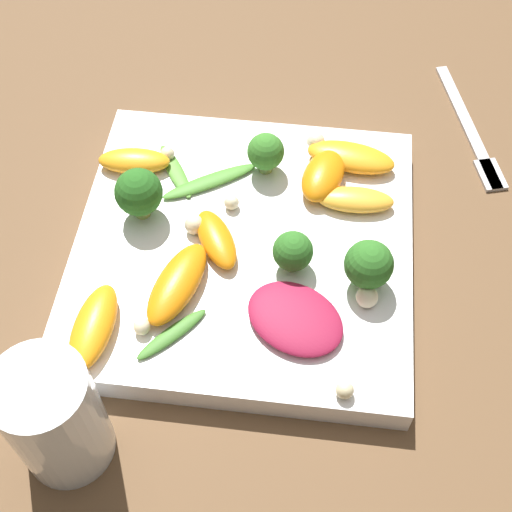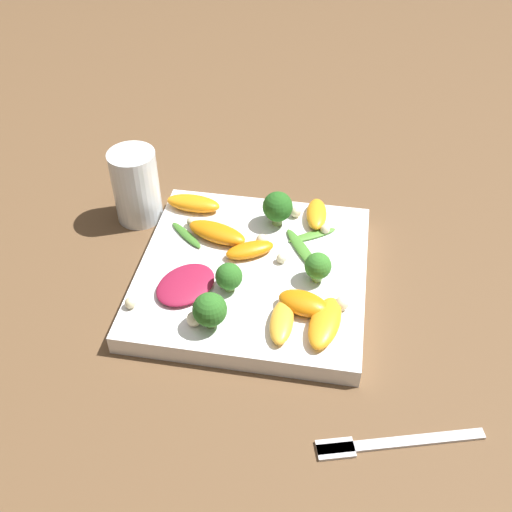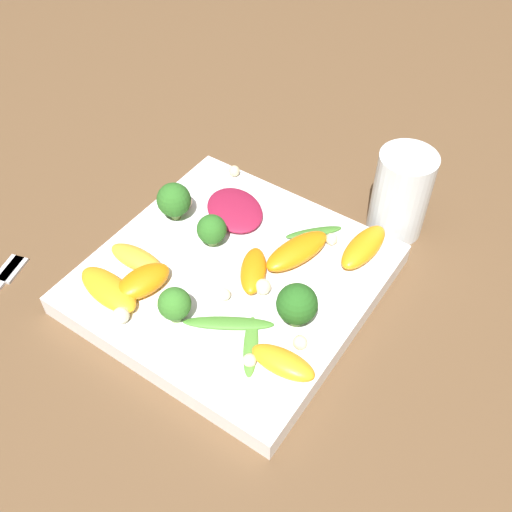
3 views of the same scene
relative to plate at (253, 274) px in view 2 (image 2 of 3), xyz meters
The scene contains 27 objects.
ground_plane 0.01m from the plate, ahead, with size 2.40×2.40×0.00m, color brown.
plate is the anchor object (origin of this frame).
drinking_glass 0.21m from the plate, 29.77° to the right, with size 0.06×0.06×0.10m.
fork 0.26m from the plate, 128.94° to the left, with size 0.17×0.06×0.01m.
radicchio_leaf_0 0.09m from the plate, 34.22° to the left, with size 0.09×0.10×0.01m.
orange_segment_0 0.03m from the plate, 71.42° to the right, with size 0.07×0.05×0.02m.
orange_segment_1 0.09m from the plate, 138.80° to the left, with size 0.07×0.05×0.02m.
orange_segment_2 0.10m from the plate, 118.31° to the left, with size 0.03×0.07×0.02m.
orange_segment_3 0.13m from the plate, 122.91° to the right, with size 0.03×0.06×0.02m.
orange_segment_4 0.07m from the plate, 39.48° to the right, with size 0.09×0.05×0.02m.
orange_segment_5 0.13m from the plate, 138.80° to the left, with size 0.04×0.08×0.02m.
orange_segment_6 0.14m from the plate, 45.17° to the right, with size 0.08×0.03×0.02m.
broccoli_floret_0 0.06m from the plate, 63.71° to the left, with size 0.03×0.03×0.04m.
broccoli_floret_1 0.09m from the plate, behind, with size 0.03×0.03×0.04m.
broccoli_floret_2 0.10m from the plate, 101.57° to the right, with size 0.04×0.04×0.05m.
broccoli_floret_3 0.11m from the plate, 73.52° to the left, with size 0.04×0.04×0.04m.
arugula_sprig_0 0.10m from the plate, 133.94° to the right, with size 0.06×0.05×0.00m.
arugula_sprig_1 0.10m from the plate, 23.93° to the right, with size 0.06×0.05×0.00m.
arugula_sprig_2 0.07m from the plate, 147.44° to the right, with size 0.06×0.08×0.01m.
macadamia_nut_0 0.12m from the plate, 155.47° to the left, with size 0.02×0.02×0.02m.
macadamia_nut_1 0.05m from the plate, 97.42° to the right, with size 0.02×0.02×0.02m.
macadamia_nut_2 0.04m from the plate, 156.78° to the right, with size 0.01×0.01×0.01m.
macadamia_nut_3 0.11m from the plate, 136.25° to the right, with size 0.01×0.01×0.01m.
macadamia_nut_4 0.11m from the plate, 34.88° to the right, with size 0.01×0.01×0.01m.
macadamia_nut_5 0.12m from the plate, 110.83° to the right, with size 0.01×0.01×0.01m.
macadamia_nut_6 0.15m from the plate, 35.12° to the left, with size 0.01×0.01×0.01m.
macadamia_nut_7 0.11m from the plate, 64.75° to the left, with size 0.02×0.02×0.02m.
Camera 2 is at (-0.09, 0.52, 0.53)m, focal length 42.00 mm.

